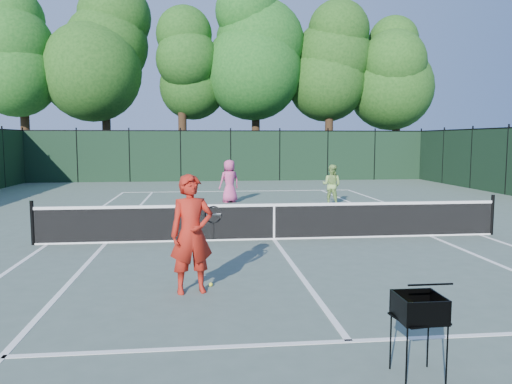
{
  "coord_description": "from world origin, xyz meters",
  "views": [
    {
      "loc": [
        -1.81,
        -12.2,
        2.5
      ],
      "look_at": [
        -0.34,
        1.0,
        1.1
      ],
      "focal_mm": 35.0,
      "sensor_mm": 36.0,
      "label": 1
    }
  ],
  "objects": [
    {
      "name": "ground",
      "position": [
        0.0,
        0.0,
        0.0
      ],
      "size": [
        90.0,
        90.0,
        0.0
      ],
      "primitive_type": "plane",
      "color": "#4D5D52",
      "rests_on": "ground"
    },
    {
      "name": "sideline_doubles_left",
      "position": [
        -5.49,
        0.0,
        0.0
      ],
      "size": [
        0.1,
        23.77,
        0.01
      ],
      "primitive_type": "cube",
      "color": "white",
      "rests_on": "ground"
    },
    {
      "name": "sideline_doubles_right",
      "position": [
        5.49,
        0.0,
        0.0
      ],
      "size": [
        0.1,
        23.77,
        0.01
      ],
      "primitive_type": "cube",
      "color": "white",
      "rests_on": "ground"
    },
    {
      "name": "sideline_singles_left",
      "position": [
        -4.12,
        0.0,
        0.0
      ],
      "size": [
        0.1,
        23.77,
        0.01
      ],
      "primitive_type": "cube",
      "color": "white",
      "rests_on": "ground"
    },
    {
      "name": "sideline_singles_right",
      "position": [
        4.12,
        0.0,
        0.0
      ],
      "size": [
        0.1,
        23.77,
        0.01
      ],
      "primitive_type": "cube",
      "color": "white",
      "rests_on": "ground"
    },
    {
      "name": "baseline_far",
      "position": [
        0.0,
        11.88,
        0.0
      ],
      "size": [
        10.97,
        0.1,
        0.01
      ],
      "primitive_type": "cube",
      "color": "white",
      "rests_on": "ground"
    },
    {
      "name": "service_line_near",
      "position": [
        0.0,
        -6.4,
        0.0
      ],
      "size": [
        8.23,
        0.1,
        0.01
      ],
      "primitive_type": "cube",
      "color": "white",
      "rests_on": "ground"
    },
    {
      "name": "service_line_far",
      "position": [
        0.0,
        6.4,
        0.0
      ],
      "size": [
        8.23,
        0.1,
        0.01
      ],
      "primitive_type": "cube",
      "color": "white",
      "rests_on": "ground"
    },
    {
      "name": "center_service_line",
      "position": [
        0.0,
        0.0,
        0.0
      ],
      "size": [
        0.1,
        12.8,
        0.01
      ],
      "primitive_type": "cube",
      "color": "white",
      "rests_on": "ground"
    },
    {
      "name": "tennis_net",
      "position": [
        0.0,
        0.0,
        0.48
      ],
      "size": [
        11.69,
        0.09,
        1.06
      ],
      "color": "black",
      "rests_on": "ground"
    },
    {
      "name": "fence_far",
      "position": [
        0.0,
        18.0,
        1.5
      ],
      "size": [
        24.0,
        0.05,
        3.0
      ],
      "primitive_type": "cube",
      "color": "black",
      "rests_on": "ground"
    },
    {
      "name": "tree_0",
      "position": [
        -13.0,
        21.5,
        8.16
      ],
      "size": [
        6.4,
        6.4,
        13.14
      ],
      "color": "black",
      "rests_on": "ground"
    },
    {
      "name": "tree_1",
      "position": [
        -8.0,
        22.0,
        8.69
      ],
      "size": [
        6.8,
        6.8,
        13.98
      ],
      "color": "black",
      "rests_on": "ground"
    },
    {
      "name": "tree_2",
      "position": [
        -3.0,
        21.8,
        7.73
      ],
      "size": [
        6.0,
        6.0,
        12.4
      ],
      "color": "black",
      "rests_on": "ground"
    },
    {
      "name": "tree_3",
      "position": [
        2.0,
        22.3,
        9.01
      ],
      "size": [
        7.0,
        7.0,
        14.45
      ],
      "color": "black",
      "rests_on": "ground"
    },
    {
      "name": "tree_4",
      "position": [
        7.0,
        21.6,
        8.14
      ],
      "size": [
        6.2,
        6.2,
        12.97
      ],
      "color": "black",
      "rests_on": "ground"
    },
    {
      "name": "tree_5",
      "position": [
        12.0,
        22.1,
        7.71
      ],
      "size": [
        5.8,
        5.8,
        12.23
      ],
      "color": "black",
      "rests_on": "ground"
    },
    {
      "name": "coach",
      "position": [
        -1.97,
        -4.16,
        0.97
      ],
      "size": [
        0.91,
        0.79,
        1.94
      ],
      "rotation": [
        0.0,
        0.0,
        0.21
      ],
      "color": "#A81E13",
      "rests_on": "ground"
    },
    {
      "name": "player_pink",
      "position": [
        -0.68,
        7.56,
        0.85
      ],
      "size": [
        0.98,
        0.83,
        1.71
      ],
      "rotation": [
        0.0,
        0.0,
        3.55
      ],
      "color": "#C7467F",
      "rests_on": "ground"
    },
    {
      "name": "player_green",
      "position": [
        3.16,
        6.32,
        0.78
      ],
      "size": [
        0.95,
        0.91,
        1.55
      ],
      "rotation": [
        0.0,
        0.0,
        2.55
      ],
      "color": "#8AB65B",
      "rests_on": "ground"
    },
    {
      "name": "ball_hopper",
      "position": [
        0.44,
        -7.39,
        0.75
      ],
      "size": [
        0.53,
        0.53,
        0.89
      ],
      "rotation": [
        0.0,
        0.0,
        0.14
      ],
      "color": "black",
      "rests_on": "ground"
    },
    {
      "name": "loose_ball_near_cart",
      "position": [
        1.67,
        -4.9,
        0.03
      ],
      "size": [
        0.07,
        0.07,
        0.07
      ],
      "primitive_type": "sphere",
      "color": "#AECC29",
      "rests_on": "ground"
    },
    {
      "name": "loose_ball_midcourt",
      "position": [
        -1.66,
        -3.87,
        0.03
      ],
      "size": [
        0.07,
        0.07,
        0.07
      ],
      "primitive_type": "sphere",
      "color": "yellow",
      "rests_on": "ground"
    }
  ]
}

